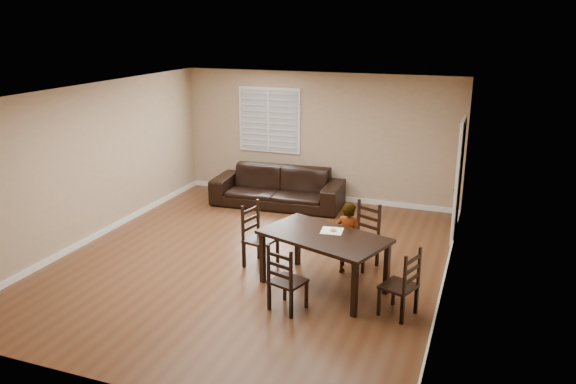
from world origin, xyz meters
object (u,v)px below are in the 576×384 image
at_px(dining_table, 324,241).
at_px(chair_near, 365,236).
at_px(chair_right, 406,287).
at_px(sofa, 278,187).
at_px(chair_left, 254,237).
at_px(chair_far, 283,283).
at_px(child, 348,238).
at_px(donut, 333,230).

xyz_separation_m(dining_table, chair_near, (0.37, 1.04, -0.27)).
height_order(chair_right, sofa, chair_right).
bearing_deg(chair_left, chair_near, -55.98).
xyz_separation_m(chair_far, sofa, (-1.69, 4.16, -0.04)).
bearing_deg(dining_table, chair_right, -0.12).
distance_m(dining_table, child, 0.66).
xyz_separation_m(chair_near, donut, (-0.29, -0.86, 0.38)).
bearing_deg(chair_left, chair_far, -130.03).
height_order(chair_near, child, child).
xyz_separation_m(dining_table, chair_far, (-0.29, -0.86, -0.31)).
xyz_separation_m(chair_near, chair_left, (-1.63, -0.62, -0.00)).
height_order(donut, sofa, donut).
distance_m(donut, sofa, 3.77).
distance_m(child, donut, 0.52).
xyz_separation_m(dining_table, child, (0.21, 0.60, -0.16)).
height_order(chair_far, chair_left, chair_left).
height_order(dining_table, donut, donut).
height_order(child, donut, child).
relative_size(chair_left, child, 0.88).
xyz_separation_m(child, sofa, (-2.20, 2.70, -0.18)).
distance_m(chair_right, donut, 1.38).
bearing_deg(child, chair_left, 15.01).
xyz_separation_m(child, donut, (-0.12, -0.42, 0.27)).
relative_size(chair_far, chair_left, 0.93).
bearing_deg(chair_near, child, -86.22).
distance_m(chair_left, child, 1.48).
xyz_separation_m(dining_table, chair_right, (1.25, -0.43, -0.31)).
bearing_deg(sofa, donut, -59.80).
bearing_deg(chair_right, donut, -97.42).
height_order(chair_left, donut, chair_left).
distance_m(chair_far, child, 1.56).
xyz_separation_m(chair_left, chair_right, (2.50, -0.86, -0.03)).
distance_m(chair_far, sofa, 4.50).
bearing_deg(chair_left, sofa, 27.40).
relative_size(chair_near, donut, 10.65).
height_order(dining_table, child, child).
relative_size(dining_table, chair_right, 2.10).
bearing_deg(dining_table, chair_left, -179.45).
distance_m(chair_left, sofa, 2.97).
bearing_deg(chair_near, donut, -84.21).
height_order(child, sofa, child).
bearing_deg(sofa, chair_left, -79.16).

